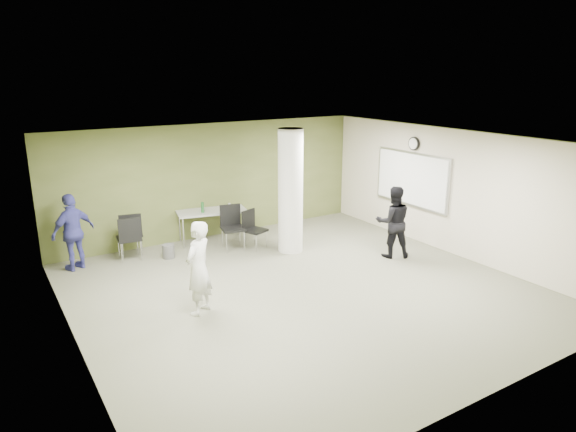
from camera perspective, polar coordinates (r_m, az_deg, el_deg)
floor at (r=9.82m, az=1.57°, el=-8.21°), size 8.00×8.00×0.00m
ceiling at (r=9.04m, az=1.71°, el=8.21°), size 8.00×8.00×0.00m
wall_back at (r=12.76m, az=-8.36°, el=3.92°), size 8.00×2.80×0.02m
wall_left at (r=7.96m, az=-23.21°, el=-4.56°), size 0.02×8.00×2.80m
wall_right_cream at (r=11.95m, az=17.85°, el=2.51°), size 0.02×8.00×2.80m
column at (r=11.48m, az=0.28°, el=2.76°), size 0.56×0.56×2.80m
whiteboard at (r=12.66m, az=13.55°, el=4.01°), size 0.05×2.30×1.30m
wall_clock at (r=12.52m, az=13.80°, el=7.82°), size 0.06×0.32×0.32m
folding_table at (r=12.41m, az=-8.47°, el=0.39°), size 1.76×1.04×1.03m
wastebasket at (r=11.67m, az=-13.15°, el=-3.84°), size 0.27×0.27×0.31m
chair_back_left at (r=11.59m, az=-17.23°, el=-2.05°), size 0.54×0.54×0.99m
chair_back_right at (r=11.86m, az=-17.07°, el=-1.60°), size 0.59×0.59×1.00m
chair_table_left at (r=11.94m, az=-6.26°, el=-0.81°), size 0.60×0.60×1.02m
chair_table_right at (r=11.92m, az=-3.97°, el=-1.15°), size 0.58×0.58×0.90m
woman_white at (r=8.76m, az=-9.92°, el=-5.72°), size 0.71×0.66×1.63m
man_black at (r=11.50m, az=11.61°, el=-0.65°), size 0.97×0.91×1.60m
man_blue at (r=11.43m, az=-22.75°, el=-1.65°), size 1.03×0.74×1.62m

